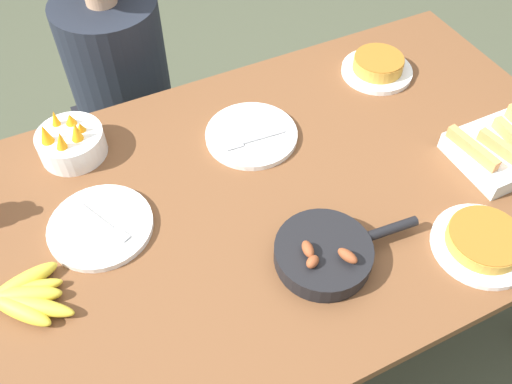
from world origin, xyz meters
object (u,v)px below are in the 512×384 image
frittata_plate_side (484,242)px  empty_plate_far_left (101,226)px  banana_bunch (25,297)px  empty_plate_near_front (251,135)px  person_figure (128,109)px  melon_tray (511,146)px  skillet (325,254)px  fruit_bowl_mango (71,142)px  frittata_plate_center (378,67)px

frittata_plate_side → empty_plate_far_left: bearing=150.6°
banana_bunch → empty_plate_near_front: banana_bunch is taller
empty_plate_far_left → person_figure: person_figure is taller
melon_tray → banana_bunch: bearing=174.6°
person_figure → skillet: bearing=-78.7°
fruit_bowl_mango → person_figure: person_figure is taller
empty_plate_near_front → empty_plate_far_left: size_ratio=1.01×
melon_tray → frittata_plate_side: bearing=-142.5°
banana_bunch → empty_plate_far_left: size_ratio=0.72×
banana_bunch → melon_tray: (1.24, -0.12, 0.01)m
melon_tray → person_figure: size_ratio=0.26×
person_figure → frittata_plate_center: bearing=-35.3°
frittata_plate_side → person_figure: bearing=115.8°
skillet → empty_plate_far_left: (-0.43, 0.31, -0.02)m
frittata_plate_side → fruit_bowl_mango: size_ratio=1.33×
melon_tray → person_figure: bearing=131.0°
melon_tray → frittata_plate_side: 0.33m
frittata_plate_side → empty_plate_far_left: (-0.78, 0.44, -0.01)m
banana_bunch → person_figure: person_figure is taller
empty_plate_far_left → fruit_bowl_mango: size_ratio=1.43×
banana_bunch → fruit_bowl_mango: bearing=63.1°
empty_plate_far_left → person_figure: size_ratio=0.21×
frittata_plate_side → empty_plate_near_front: size_ratio=0.92×
empty_plate_near_front → fruit_bowl_mango: size_ratio=1.44×
banana_bunch → fruit_bowl_mango: (0.20, 0.39, 0.02)m
frittata_plate_side → melon_tray: bearing=37.5°
frittata_plate_side → empty_plate_far_left: 0.89m
banana_bunch → skillet: skillet is taller
fruit_bowl_mango → frittata_plate_side: bearing=-42.6°
banana_bunch → person_figure: 0.96m
person_figure → empty_plate_near_front: bearing=-68.6°
melon_tray → empty_plate_near_front: (-0.59, 0.36, -0.02)m
frittata_plate_side → empty_plate_far_left: size_ratio=0.93×
skillet → empty_plate_near_front: bearing=91.7°
banana_bunch → melon_tray: melon_tray is taller
skillet → fruit_bowl_mango: size_ratio=2.00×
banana_bunch → frittata_plate_center: (1.12, 0.32, 0.01)m
banana_bunch → skillet: bearing=-16.9°
skillet → frittata_plate_center: 0.71m
melon_tray → frittata_plate_center: size_ratio=1.39×
empty_plate_far_left → frittata_plate_center: bearing=12.5°
empty_plate_near_front → frittata_plate_center: bearing=10.2°
banana_bunch → skillet: size_ratio=0.51×
melon_tray → empty_plate_near_front: bearing=148.5°
melon_tray → frittata_plate_center: (-0.12, 0.44, -0.01)m
person_figure → banana_bunch: bearing=-117.6°
frittata_plate_side → skillet: bearing=159.7°
person_figure → fruit_bowl_mango: bearing=-118.4°
frittata_plate_center → fruit_bowl_mango: fruit_bowl_mango is taller
empty_plate_near_front → fruit_bowl_mango: fruit_bowl_mango is taller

